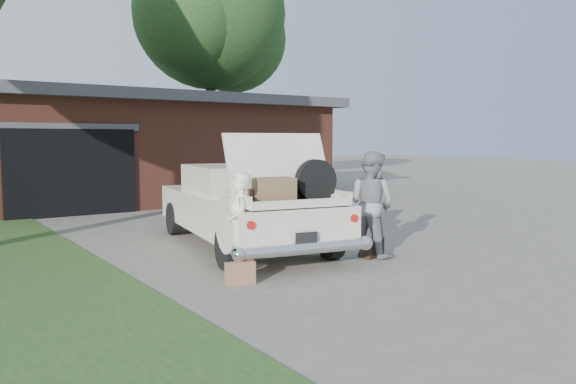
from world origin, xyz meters
TOP-DOWN VIEW (x-y plane):
  - ground at (0.00, 0.00)m, footprint 90.00×90.00m
  - house at (0.98, 11.47)m, footprint 12.80×7.80m
  - tree_right at (6.19, 15.13)m, footprint 7.40×6.43m
  - sedan at (0.03, 2.02)m, footprint 2.84×5.39m
  - woman_left at (-1.19, 0.07)m, footprint 0.54×0.63m
  - woman_right at (1.30, 0.06)m, footprint 0.85×0.98m
  - suitcase_left at (-1.42, -0.32)m, footprint 0.42×0.21m
  - suitcase_right at (1.25, -0.07)m, footprint 0.44×0.22m

SIDE VIEW (x-z plane):
  - ground at x=0.00m, z-range 0.00..0.00m
  - suitcase_left at x=-1.42m, z-range 0.00..0.31m
  - suitcase_right at x=1.25m, z-range 0.00..0.33m
  - woman_left at x=-1.19m, z-range 0.00..1.48m
  - sedan at x=0.03m, z-range -0.26..1.77m
  - woman_right at x=1.30m, z-range 0.00..1.74m
  - house at x=0.98m, z-range 0.02..3.32m
  - tree_right at x=6.19m, z-range 1.72..12.22m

